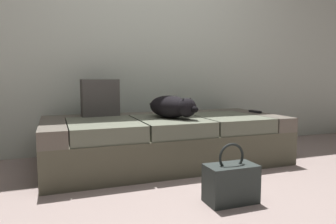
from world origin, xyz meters
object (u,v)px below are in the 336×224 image
at_px(throw_pillow, 100,98).
at_px(dog_dark, 172,107).
at_px(tv_remote, 255,112).
at_px(couch, 166,140).
at_px(handbag, 231,183).

bearing_deg(throw_pillow, dog_dark, -33.02).
relative_size(dog_dark, throw_pillow, 1.63).
distance_m(dog_dark, tv_remote, 0.96).
height_order(tv_remote, throw_pillow, throw_pillow).
bearing_deg(tv_remote, throw_pillow, 166.93).
bearing_deg(dog_dark, tv_remote, 6.59).
height_order(couch, handbag, couch).
bearing_deg(dog_dark, handbag, -87.07).
relative_size(throw_pillow, handbag, 0.90).
distance_m(tv_remote, throw_pillow, 1.55).
bearing_deg(throw_pillow, handbag, -64.12).
xyz_separation_m(couch, throw_pillow, (-0.55, 0.28, 0.38)).
bearing_deg(dog_dark, throw_pillow, 146.98).
bearing_deg(couch, tv_remote, 0.90).
relative_size(dog_dark, handbag, 1.47).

